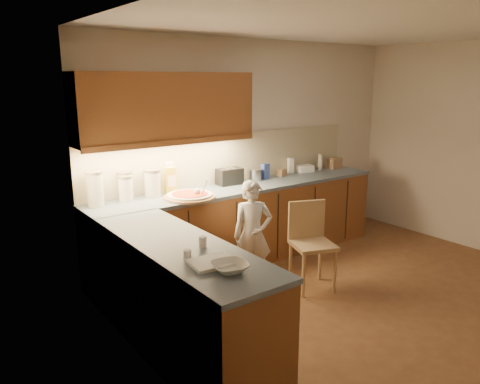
{
  "coord_description": "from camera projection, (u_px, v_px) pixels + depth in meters",
  "views": [
    {
      "loc": [
        -3.57,
        -2.56,
        2.13
      ],
      "look_at": [
        -0.8,
        1.2,
        1.0
      ],
      "focal_mm": 35.0,
      "sensor_mm": 36.0,
      "label": 1
    }
  ],
  "objects": [
    {
      "name": "mixing_bowl",
      "position": [
        230.0,
        267.0,
        3.01
      ],
      "size": [
        0.28,
        0.28,
        0.06
      ],
      "primitive_type": "imported",
      "rotation": [
        0.0,
        0.0,
        -0.2
      ],
      "color": "silver",
      "rests_on": "l_counter"
    },
    {
      "name": "l_counter",
      "position": [
        228.0,
        243.0,
        4.89
      ],
      "size": [
        3.77,
        2.62,
        0.92
      ],
      "color": "brown",
      "rests_on": "ground"
    },
    {
      "name": "upper_cabinets",
      "position": [
        167.0,
        107.0,
        4.82
      ],
      "size": [
        1.95,
        0.36,
        0.73
      ],
      "color": "brown",
      "rests_on": "ground"
    },
    {
      "name": "canister_a",
      "position": [
        95.0,
        189.0,
        4.53
      ],
      "size": [
        0.17,
        0.17,
        0.35
      ],
      "rotation": [
        0.0,
        0.0,
        0.39
      ],
      "color": "beige",
      "rests_on": "l_counter"
    },
    {
      "name": "backsplash",
      "position": [
        230.0,
        158.0,
        5.61
      ],
      "size": [
        3.75,
        0.02,
        0.58
      ],
      "primitive_type": "cube",
      "color": "#C2B897",
      "rests_on": "l_counter"
    },
    {
      "name": "spice_jar_a",
      "position": [
        187.0,
        255.0,
        3.2
      ],
      "size": [
        0.07,
        0.07,
        0.07
      ],
      "primitive_type": "cylinder",
      "rotation": [
        0.0,
        0.0,
        0.23
      ],
      "color": "white",
      "rests_on": "l_counter"
    },
    {
      "name": "card_box_a",
      "position": [
        282.0,
        173.0,
        5.98
      ],
      "size": [
        0.14,
        0.12,
        0.09
      ],
      "primitive_type": "cube",
      "rotation": [
        0.0,
        0.0,
        0.24
      ],
      "color": "tan",
      "rests_on": "l_counter"
    },
    {
      "name": "wooden_chair",
      "position": [
        310.0,
        238.0,
        4.84
      ],
      "size": [
        0.52,
        0.52,
        0.9
      ],
      "rotation": [
        0.0,
        0.0,
        -0.36
      ],
      "color": "tan",
      "rests_on": "ground"
    },
    {
      "name": "white_bottle",
      "position": [
        290.0,
        166.0,
        6.14
      ],
      "size": [
        0.08,
        0.08,
        0.2
      ],
      "primitive_type": "cube",
      "rotation": [
        0.0,
        0.0,
        -0.22
      ],
      "color": "white",
      "rests_on": "l_counter"
    },
    {
      "name": "room",
      "position": [
        392.0,
        131.0,
        4.16
      ],
      "size": [
        4.54,
        4.5,
        2.62
      ],
      "color": "brown",
      "rests_on": "ground"
    },
    {
      "name": "steel_pot",
      "position": [
        254.0,
        175.0,
        5.72
      ],
      "size": [
        0.19,
        0.19,
        0.14
      ],
      "color": "silver",
      "rests_on": "l_counter"
    },
    {
      "name": "tall_jar",
      "position": [
        320.0,
        162.0,
        6.34
      ],
      "size": [
        0.07,
        0.07,
        0.23
      ],
      "rotation": [
        0.0,
        0.0,
        0.43
      ],
      "color": "beige",
      "rests_on": "l_counter"
    },
    {
      "name": "oil_jug",
      "position": [
        170.0,
        180.0,
        5.02
      ],
      "size": [
        0.12,
        0.09,
        0.35
      ],
      "rotation": [
        0.0,
        0.0,
        -0.08
      ],
      "color": "gold",
      "rests_on": "l_counter"
    },
    {
      "name": "blue_box",
      "position": [
        265.0,
        171.0,
        5.79
      ],
      "size": [
        0.1,
        0.07,
        0.19
      ],
      "primitive_type": "cube",
      "rotation": [
        0.0,
        0.0,
        0.07
      ],
      "color": "#314694",
      "rests_on": "l_counter"
    },
    {
      "name": "flat_pack",
      "position": [
        305.0,
        169.0,
        6.25
      ],
      "size": [
        0.25,
        0.2,
        0.09
      ],
      "primitive_type": "cube",
      "rotation": [
        0.0,
        0.0,
        -0.25
      ],
      "color": "white",
      "rests_on": "l_counter"
    },
    {
      "name": "card_box_b",
      "position": [
        334.0,
        163.0,
        6.49
      ],
      "size": [
        0.19,
        0.15,
        0.14
      ],
      "primitive_type": "cube",
      "rotation": [
        0.0,
        0.0,
        -0.03
      ],
      "color": "tan",
      "rests_on": "l_counter"
    },
    {
      "name": "canister_d",
      "position": [
        152.0,
        183.0,
        4.92
      ],
      "size": [
        0.18,
        0.18,
        0.29
      ],
      "rotation": [
        0.0,
        0.0,
        0.16
      ],
      "color": "silver",
      "rests_on": "l_counter"
    },
    {
      "name": "canister_b",
      "position": [
        126.0,
        188.0,
        4.73
      ],
      "size": [
        0.15,
        0.15,
        0.26
      ],
      "rotation": [
        0.0,
        0.0,
        0.25
      ],
      "color": "white",
      "rests_on": "l_counter"
    },
    {
      "name": "toaster",
      "position": [
        230.0,
        176.0,
        5.49
      ],
      "size": [
        0.31,
        0.19,
        0.2
      ],
      "rotation": [
        0.0,
        0.0,
        -0.06
      ],
      "color": "black",
      "rests_on": "l_counter"
    },
    {
      "name": "dough_cloth",
      "position": [
        213.0,
        262.0,
        3.14
      ],
      "size": [
        0.33,
        0.28,
        0.02
      ],
      "primitive_type": "cube",
      "rotation": [
        0.0,
        0.0,
        -0.12
      ],
      "color": "white",
      "rests_on": "l_counter"
    },
    {
      "name": "pizza_on_board",
      "position": [
        190.0,
        196.0,
        4.88
      ],
      "size": [
        0.54,
        0.54,
        0.22
      ],
      "rotation": [
        0.0,
        0.0,
        0.41
      ],
      "color": "tan",
      "rests_on": "l_counter"
    },
    {
      "name": "spice_jar_b",
      "position": [
        203.0,
        242.0,
        3.46
      ],
      "size": [
        0.07,
        0.07,
        0.08
      ],
      "primitive_type": "cylinder",
      "rotation": [
        0.0,
        0.0,
        0.18
      ],
      "color": "white",
      "rests_on": "l_counter"
    },
    {
      "name": "child",
      "position": [
        252.0,
        235.0,
        4.81
      ],
      "size": [
        0.49,
        0.42,
        1.13
      ],
      "primitive_type": "imported",
      "rotation": [
        0.0,
        0.0,
        -0.44
      ],
      "color": "silver",
      "rests_on": "ground"
    },
    {
      "name": "canister_c",
      "position": [
        126.0,
        186.0,
        4.79
      ],
      "size": [
        0.16,
        0.16,
        0.29
      ],
      "rotation": [
        0.0,
        0.0,
        -0.22
      ],
      "color": "white",
      "rests_on": "l_counter"
    }
  ]
}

